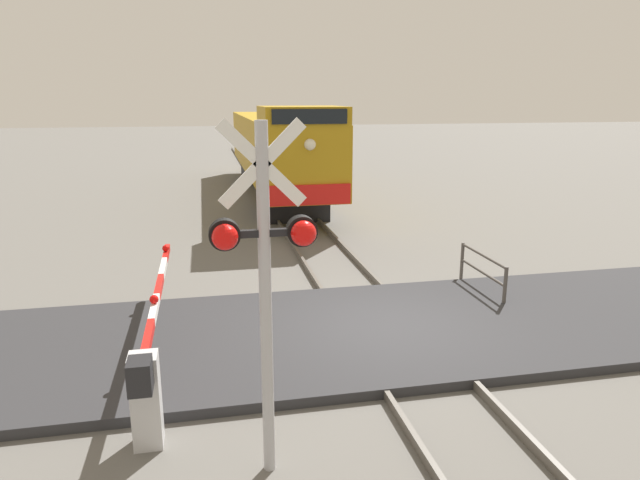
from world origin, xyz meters
name	(u,v)px	position (x,y,z in m)	size (l,w,h in m)	color
ground_plane	(384,333)	(0.00, 0.00, 0.00)	(160.00, 160.00, 0.00)	#605E59
rail_track_left	(348,333)	(-0.72, 0.00, 0.07)	(0.08, 80.00, 0.15)	#59544C
rail_track_right	(420,327)	(0.72, 0.00, 0.07)	(0.08, 80.00, 0.15)	#59544C
road_surface	(384,329)	(0.00, 0.00, 0.08)	(36.00, 4.61, 0.17)	#2D2D30
locomotive	(276,148)	(0.00, 15.79, 2.12)	(2.72, 17.10, 4.07)	black
crossing_signal	(265,264)	(-2.60, -3.56, 2.59)	(1.18, 0.33, 4.16)	#ADADB2
crossing_gate	(150,356)	(-4.07, -1.94, 0.86)	(0.36, 6.20, 1.37)	silver
guard_railing	(482,268)	(2.84, 1.67, 0.61)	(0.08, 2.11, 0.95)	#4C4742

